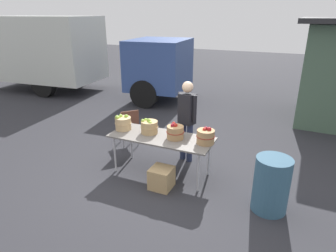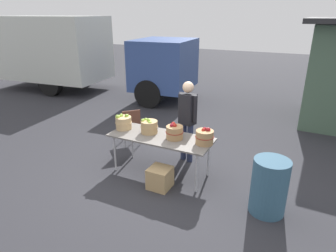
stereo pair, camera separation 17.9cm
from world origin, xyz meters
The scene contains 11 objects.
ground_plane centered at (0.00, 0.00, 0.00)m, with size 40.00×40.00×0.00m, color #2D2D33.
market_table centered at (0.00, 0.00, 0.71)m, with size 1.90×0.76×0.75m.
apple_basket_green_0 centered at (-0.82, 0.02, 0.88)m, with size 0.32×0.32×0.30m.
apple_basket_green_1 centered at (-0.28, 0.06, 0.88)m, with size 0.33×0.33×0.28m.
apple_basket_red_0 centered at (0.26, 0.03, 0.88)m, with size 0.32×0.32×0.29m.
apple_basket_red_1 centered at (0.82, 0.05, 0.88)m, with size 0.32×0.32×0.30m.
vendor_adult centered at (0.23, 0.69, 0.97)m, with size 0.42×0.30×1.65m.
box_truck centered at (-5.79, 4.17, 1.49)m, with size 7.86×2.83×2.75m.
folding_chair centered at (-1.20, 0.83, 0.51)m, with size 0.57×0.57×0.86m.
trash_barrel centered at (1.99, -0.32, 0.44)m, with size 0.53×0.53×0.87m, color #335972.
produce_crate centered at (0.22, -0.45, 0.19)m, with size 0.37×0.37×0.37m, color tan.
Camera 1 is at (2.13, -4.41, 2.85)m, focal length 31.32 mm.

